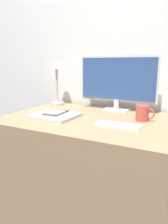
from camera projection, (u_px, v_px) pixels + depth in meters
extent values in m
cube|color=silver|center=(126.00, 48.00, 1.72)|extent=(3.60, 0.05, 2.40)
cube|color=#997A56|center=(102.00, 170.00, 1.51)|extent=(1.31, 0.79, 0.73)
cube|color=silver|center=(116.00, 110.00, 1.69)|extent=(0.19, 0.11, 0.01)
cylinder|color=silver|center=(116.00, 104.00, 1.68)|extent=(0.04, 0.04, 0.08)
cube|color=silver|center=(118.00, 79.00, 1.65)|extent=(0.60, 0.01, 0.34)
cube|color=#2D4C84|center=(117.00, 79.00, 1.64)|extent=(0.58, 0.01, 0.31)
cube|color=silver|center=(118.00, 125.00, 1.27)|extent=(0.26, 0.10, 0.01)
cube|color=silver|center=(118.00, 124.00, 1.27)|extent=(0.24, 0.08, 0.00)
cube|color=#BCBCC1|center=(55.00, 116.00, 1.49)|extent=(0.31, 0.26, 0.01)
cube|color=silver|center=(55.00, 115.00, 1.49)|extent=(0.31, 0.26, 0.01)
cube|color=#4C4C51|center=(56.00, 113.00, 1.51)|extent=(0.12, 0.19, 0.01)
cube|color=beige|center=(56.00, 112.00, 1.51)|extent=(0.09, 0.13, 0.00)
cylinder|color=#BCB7AD|center=(58.00, 103.00, 1.93)|extent=(0.12, 0.12, 0.02)
cylinder|color=#BCB7AD|center=(57.00, 86.00, 1.90)|extent=(0.02, 0.02, 0.29)
cone|color=#BCB7AD|center=(56.00, 65.00, 1.86)|extent=(0.10, 0.10, 0.07)
cylinder|color=#B7473D|center=(142.00, 113.00, 1.38)|extent=(0.08, 0.08, 0.10)
torus|color=#B7473D|center=(149.00, 114.00, 1.36)|extent=(0.07, 0.01, 0.07)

